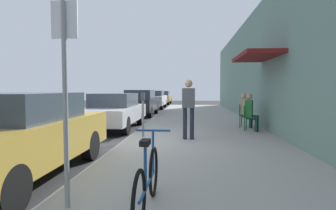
{
  "coord_description": "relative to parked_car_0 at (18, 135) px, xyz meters",
  "views": [
    {
      "loc": [
        1.89,
        -7.49,
        1.55
      ],
      "look_at": [
        0.88,
        4.72,
        0.85
      ],
      "focal_mm": 29.87,
      "sensor_mm": 36.0,
      "label": 1
    }
  ],
  "objects": [
    {
      "name": "ground_plane",
      "position": [
        1.1,
        2.93,
        -0.76
      ],
      "size": [
        60.0,
        60.0,
        0.0
      ],
      "primitive_type": "plane",
      "color": "#2D2D30"
    },
    {
      "name": "sidewalk_slab",
      "position": [
        3.35,
        4.93,
        -0.7
      ],
      "size": [
        4.5,
        32.0,
        0.12
      ],
      "primitive_type": "cube",
      "color": "#9E9B93",
      "rests_on": "ground_plane"
    },
    {
      "name": "building_facade",
      "position": [
        5.74,
        4.93,
        1.66
      ],
      "size": [
        1.4,
        32.0,
        4.85
      ],
      "color": "gray",
      "rests_on": "ground_plane"
    },
    {
      "name": "parked_car_0",
      "position": [
        0.0,
        0.0,
        0.0
      ],
      "size": [
        1.8,
        4.4,
        1.48
      ],
      "color": "#A58433",
      "rests_on": "ground_plane"
    },
    {
      "name": "parked_car_1",
      "position": [
        0.0,
        6.04,
        -0.05
      ],
      "size": [
        1.8,
        4.4,
        1.39
      ],
      "color": "#B7B7BC",
      "rests_on": "ground_plane"
    },
    {
      "name": "parked_car_2",
      "position": [
        0.0,
        11.64,
        0.01
      ],
      "size": [
        1.8,
        4.4,
        1.5
      ],
      "color": "black",
      "rests_on": "ground_plane"
    },
    {
      "name": "parked_car_3",
      "position": [
        0.0,
        17.64,
        -0.02
      ],
      "size": [
        1.8,
        4.4,
        1.42
      ],
      "color": "#B7B7BC",
      "rests_on": "ground_plane"
    },
    {
      "name": "parked_car_4",
      "position": [
        0.0,
        23.75,
        -0.06
      ],
      "size": [
        1.8,
        4.4,
        1.35
      ],
      "color": "#A58433",
      "rests_on": "ground_plane"
    },
    {
      "name": "parking_meter",
      "position": [
        1.55,
        3.71,
        0.12
      ],
      "size": [
        0.12,
        0.1,
        1.32
      ],
      "color": "slate",
      "rests_on": "sidewalk_slab"
    },
    {
      "name": "street_sign",
      "position": [
        1.5,
        -1.35,
        0.88
      ],
      "size": [
        0.32,
        0.06,
        2.6
      ],
      "color": "gray",
      "rests_on": "sidewalk_slab"
    },
    {
      "name": "bicycle_0",
      "position": [
        2.49,
        -1.42,
        -0.29
      ],
      "size": [
        0.46,
        1.71,
        0.9
      ],
      "color": "black",
      "rests_on": "sidewalk_slab"
    },
    {
      "name": "cafe_chair_0",
      "position": [
        4.97,
        5.17,
        -0.14
      ],
      "size": [
        0.56,
        0.56,
        0.87
      ],
      "color": "#14592D",
      "rests_on": "sidewalk_slab"
    },
    {
      "name": "seated_patron_0",
      "position": [
        5.03,
        5.15,
        0.05
      ],
      "size": [
        0.51,
        0.47,
        1.29
      ],
      "color": "#232838",
      "rests_on": "sidewalk_slab"
    },
    {
      "name": "cafe_chair_1",
      "position": [
        4.97,
        6.08,
        -0.14
      ],
      "size": [
        0.56,
        0.56,
        0.87
      ],
      "color": "#14592D",
      "rests_on": "sidewalk_slab"
    },
    {
      "name": "seated_patron_1",
      "position": [
        5.03,
        6.06,
        0.05
      ],
      "size": [
        0.51,
        0.47,
        1.29
      ],
      "color": "#232838",
      "rests_on": "sidewalk_slab"
    },
    {
      "name": "pedestrian_standing",
      "position": [
        2.92,
        3.37,
        0.36
      ],
      "size": [
        0.36,
        0.22,
        1.7
      ],
      "color": "#232838",
      "rests_on": "sidewalk_slab"
    }
  ]
}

